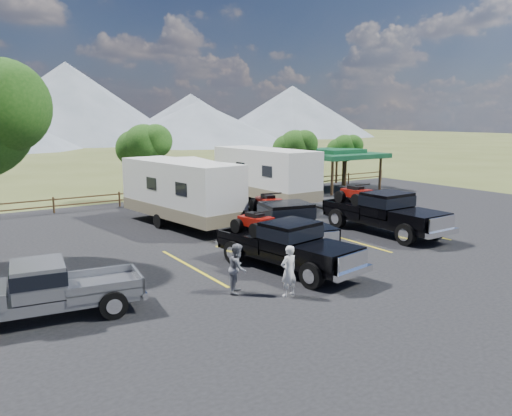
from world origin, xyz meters
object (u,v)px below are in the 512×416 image
pavilion (335,154)px  rig_center (284,222)px  rig_left (285,243)px  trailer_left (181,192)px  person_b (238,268)px  trailer_right (265,175)px  person_a (289,271)px  trailer_center (195,188)px  pickup_silver (45,289)px  rig_right (382,211)px

pavilion → rig_center: bearing=-139.1°
rig_left → trailer_left: bearing=80.2°
rig_center → person_b: 6.25m
trailer_right → person_a: trailer_right is taller
trailer_left → trailer_center: trailer_left is taller
trailer_left → pickup_silver: (-8.48, -9.15, -0.93)m
rig_left → trailer_right: size_ratio=0.61×
trailer_center → trailer_right: (5.66, 1.17, 0.24)m
rig_center → trailer_left: (-2.00, 6.31, 0.73)m
pickup_silver → person_b: pickup_silver is taller
rig_left → person_b: (-2.80, -1.17, -0.18)m
trailer_center → person_a: trailer_center is taller
rig_right → trailer_center: size_ratio=0.75×
rig_right → trailer_right: 10.08m
rig_left → trailer_left: (0.01, 9.13, 0.79)m
person_a → trailer_right: bearing=-126.7°
rig_center → pickup_silver: bearing=-152.9°
rig_right → person_b: 10.94m
pavilion → person_a: size_ratio=3.73×
trailer_center → person_a: bearing=-95.9°
pavilion → pickup_silver: 28.96m
trailer_left → rig_left: bearing=-98.3°
trailer_right → rig_center: bearing=-121.4°
pickup_silver → person_b: 5.80m
rig_center → person_b: bearing=-128.4°
pickup_silver → pavilion: bearing=129.5°
rig_left → pickup_silver: bearing=170.3°
trailer_right → person_a: bearing=-123.3°
rig_right → trailer_center: trailer_center is taller
person_b → pavilion: bearing=-8.6°
trailer_left → trailer_right: size_ratio=0.95×
pavilion → trailer_center: size_ratio=0.68×
rig_left → person_a: 2.89m
rig_right → pavilion: bearing=55.4°
rig_left → trailer_left: trailer_left is taller
pavilion → trailer_left: 17.24m
pavilion → rig_left: 22.18m
rig_right → pickup_silver: bearing=-173.1°
rig_left → trailer_left: 9.16m
trailer_left → rig_center: bearing=-80.7°
pavilion → trailer_center: 14.95m
trailer_left → person_b: bearing=-113.5°
trailer_right → pickup_silver: bearing=-143.8°
pavilion → person_b: pavilion is taller
pavilion → trailer_center: bearing=-164.4°
rig_center → trailer_right: (5.45, 9.44, 0.84)m
rig_left → person_b: rig_left is taller
rig_center → rig_right: bearing=5.7°
pavilion → rig_left: bearing=-136.9°
person_a → rig_left: bearing=-129.4°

